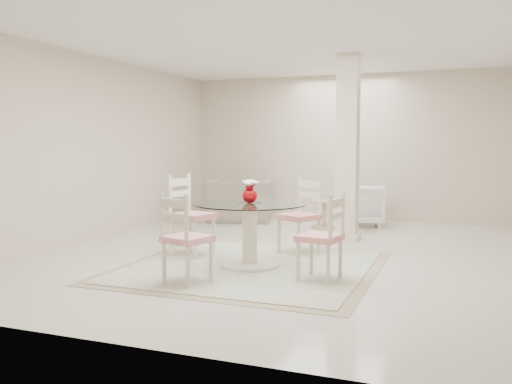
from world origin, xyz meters
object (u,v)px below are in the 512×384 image
(dining_chair_west, at_px, (188,209))
(side_table, at_px, (324,215))
(recliner_taupe, at_px, (240,200))
(armchair_white, at_px, (361,205))
(column, at_px, (348,148))
(red_vase, at_px, (250,191))
(dining_table, at_px, (250,235))
(dining_chair_east, at_px, (326,231))
(dining_chair_north, at_px, (303,210))
(dining_chair_south, at_px, (183,232))

(dining_chair_west, bearing_deg, side_table, -9.11)
(recliner_taupe, distance_m, armchair_white, 2.20)
(column, height_order, red_vase, column)
(dining_table, xyz_separation_m, dining_chair_east, (0.96, -0.33, 0.15))
(recliner_taupe, height_order, side_table, recliner_taupe)
(dining_chair_north, xyz_separation_m, dining_chair_west, (-1.32, -0.62, 0.03))
(column, xyz_separation_m, dining_chair_south, (-1.00, -3.20, -0.82))
(recliner_taupe, relative_size, side_table, 2.54)
(dining_table, relative_size, dining_chair_south, 1.26)
(dining_chair_west, height_order, side_table, dining_chair_west)
(dining_chair_west, height_order, recliner_taupe, dining_chair_west)
(dining_table, relative_size, armchair_white, 1.64)
(dining_chair_north, xyz_separation_m, recliner_taupe, (-1.91, 2.49, -0.19))
(column, relative_size, armchair_white, 3.46)
(side_table, bearing_deg, red_vase, -91.53)
(armchair_white, relative_size, side_table, 1.68)
(column, height_order, dining_table, column)
(dining_chair_east, distance_m, armchair_white, 4.07)
(dining_chair_south, xyz_separation_m, armchair_white, (0.96, 4.68, -0.18))
(dining_chair_north, relative_size, side_table, 2.34)
(dining_chair_east, distance_m, dining_chair_south, 1.44)
(dining_chair_west, xyz_separation_m, recliner_taupe, (-0.59, 3.12, -0.21))
(dining_table, height_order, dining_chair_east, dining_chair_east)
(column, xyz_separation_m, side_table, (-0.57, 0.97, -1.14))
(dining_chair_east, xyz_separation_m, recliner_taupe, (-2.52, 3.78, -0.14))
(red_vase, bearing_deg, side_table, 88.47)
(red_vase, height_order, dining_chair_south, dining_chair_south)
(recliner_taupe, bearing_deg, dining_chair_north, 112.42)
(column, xyz_separation_m, armchair_white, (-0.04, 1.49, -1.00))
(column, xyz_separation_m, recliner_taupe, (-2.22, 1.21, -0.97))
(column, distance_m, dining_table, 2.53)
(column, bearing_deg, dining_chair_east, -83.41)
(red_vase, xyz_separation_m, dining_chair_south, (-0.34, -0.96, -0.34))
(red_vase, height_order, dining_chair_north, dining_chair_north)
(side_table, bearing_deg, dining_chair_north, -83.30)
(dining_chair_east, bearing_deg, recliner_taupe, -137.04)
(dining_table, height_order, recliner_taupe, recliner_taupe)
(column, relative_size, red_vase, 10.18)
(dining_chair_west, distance_m, armchair_white, 3.75)
(dining_chair_north, distance_m, dining_chair_west, 1.46)
(dining_chair_south, distance_m, armchair_white, 4.78)
(dining_chair_south, bearing_deg, dining_chair_west, -47.94)
(column, bearing_deg, recliner_taupe, 151.39)
(column, relative_size, dining_chair_west, 2.38)
(column, bearing_deg, dining_chair_south, -107.38)
(dining_chair_north, bearing_deg, dining_table, -81.33)
(armchair_white, bearing_deg, side_table, 31.83)
(dining_chair_east, relative_size, dining_chair_south, 0.99)
(dining_chair_east, height_order, dining_chair_west, dining_chair_west)
(armchair_white, bearing_deg, dining_chair_east, 82.56)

